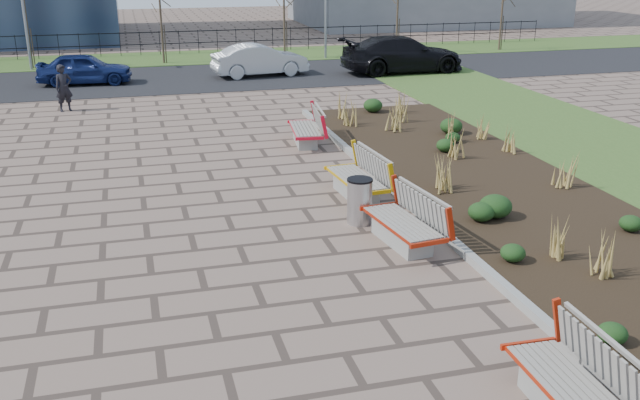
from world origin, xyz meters
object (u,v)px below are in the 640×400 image
object	(u,v)px
bench_a	(572,382)
car_silver	(260,60)
bench_d	(305,127)
car_blue	(84,69)
litter_bin	(360,202)
lamp_west	(22,2)
pedestrian	(64,88)
car_black	(402,54)
bench_c	(356,176)
bench_b	(402,220)

from	to	relation	value
bench_a	car_silver	size ratio (longest dim) A/B	0.51
bench_d	car_blue	size ratio (longest dim) A/B	0.56
litter_bin	lamp_west	world-z (taller)	lamp_west
car_silver	pedestrian	bearing A→B (deg)	116.51
bench_a	car_silver	distance (m)	24.69
bench_d	car_black	bearing A→B (deg)	62.99
bench_c	pedestrian	distance (m)	13.10
bench_b	car_silver	size ratio (longest dim) A/B	0.51
bench_a	litter_bin	world-z (taller)	bench_a
bench_c	pedestrian	bearing A→B (deg)	117.33
bench_b	pedestrian	bearing A→B (deg)	109.25
bench_c	litter_bin	distance (m)	1.64
pedestrian	bench_c	bearing A→B (deg)	-80.54
bench_d	car_black	size ratio (longest dim) A/B	0.38
bench_a	pedestrian	xyz separation A→B (m)	(-6.91, 19.47, 0.30)
bench_c	bench_d	world-z (taller)	same
bench_a	pedestrian	world-z (taller)	pedestrian
litter_bin	pedestrian	bearing A→B (deg)	117.03
bench_c	pedestrian	world-z (taller)	pedestrian
bench_b	bench_c	xyz separation A→B (m)	(0.00, 2.84, 0.00)
car_black	pedestrian	bearing A→B (deg)	105.43
bench_b	litter_bin	world-z (taller)	bench_b
bench_c	bench_d	size ratio (longest dim) A/B	1.00
car_black	lamp_west	bearing A→B (deg)	70.82
lamp_west	car_blue	bearing A→B (deg)	-59.56
bench_c	car_blue	world-z (taller)	car_blue
bench_a	bench_b	world-z (taller)	same
bench_c	car_silver	world-z (taller)	car_silver
bench_a	litter_bin	xyz separation A→B (m)	(-0.43, 6.77, -0.03)
car_black	lamp_west	xyz separation A→B (m)	(-16.18, 5.00, 2.22)
car_blue	lamp_west	bearing A→B (deg)	34.14
litter_bin	car_black	size ratio (longest dim) A/B	0.17
car_blue	car_black	size ratio (longest dim) A/B	0.68
litter_bin	pedestrian	distance (m)	14.26
bench_a	bench_b	bearing A→B (deg)	91.43
bench_a	pedestrian	size ratio (longest dim) A/B	1.31
litter_bin	bench_c	bearing A→B (deg)	74.79
bench_c	litter_bin	xyz separation A→B (m)	(-0.43, -1.58, -0.03)
bench_d	pedestrian	world-z (taller)	pedestrian
car_blue	car_silver	world-z (taller)	car_silver
car_silver	lamp_west	size ratio (longest dim) A/B	0.69
litter_bin	bench_b	bearing A→B (deg)	-71.19
pedestrian	litter_bin	bearing A→B (deg)	-85.36
bench_a	car_black	bearing A→B (deg)	74.71
bench_a	car_silver	xyz separation A→B (m)	(0.86, 24.67, 0.20)
litter_bin	car_black	bearing A→B (deg)	66.05
car_silver	car_black	distance (m)	6.36
bench_a	bench_d	world-z (taller)	same
bench_b	car_black	size ratio (longest dim) A/B	0.38
bench_d	lamp_west	world-z (taller)	lamp_west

